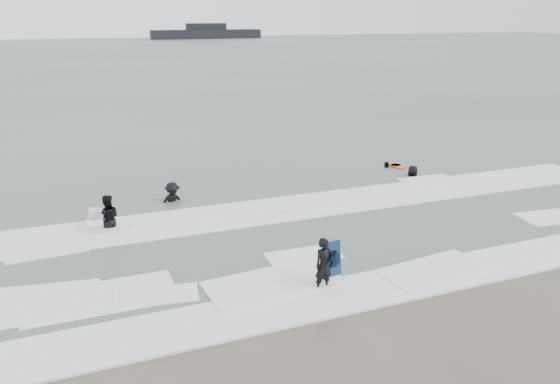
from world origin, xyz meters
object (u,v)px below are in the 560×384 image
object	(u,v)px
surfer_breaker	(173,203)
surfer_right_far	(413,177)
surfer_wading	(109,228)
surfer_right_near	(387,169)
surfer_centre	(323,290)
vessel_horizon	(206,33)

from	to	relation	value
surfer_breaker	surfer_right_far	distance (m)	10.74
surfer_wading	surfer_right_near	xyz separation A→B (m)	(12.93, 3.10, 0.00)
surfer_wading	surfer_breaker	world-z (taller)	surfer_wading
surfer_right_near	surfer_wading	bearing A→B (deg)	-32.03
surfer_wading	surfer_right_far	xyz separation A→B (m)	(13.27, 1.44, 0.00)
surfer_centre	vessel_horizon	distance (m)	151.18
surfer_centre	surfer_breaker	distance (m)	8.84
surfer_right_far	surfer_centre	bearing A→B (deg)	12.68
surfer_right_near	vessel_horizon	bearing A→B (deg)	-145.68
surfer_wading	surfer_right_near	world-z (taller)	surfer_wading
surfer_right_far	surfer_breaker	bearing A→B (deg)	-33.73
vessel_horizon	surfer_right_far	bearing A→B (deg)	-99.92
surfer_centre	surfer_breaker	world-z (taller)	surfer_breaker
surfer_right_near	surfer_right_far	distance (m)	1.69
surfer_centre	surfer_wading	distance (m)	8.35
surfer_wading	surfer_breaker	bearing A→B (deg)	-142.29
surfer_breaker	vessel_horizon	distance (m)	143.49
surfer_centre	surfer_breaker	bearing A→B (deg)	98.07
surfer_breaker	vessel_horizon	world-z (taller)	vessel_horizon
surfer_wading	surfer_right_near	size ratio (longest dim) A/B	1.16
surfer_wading	surfer_centre	bearing A→B (deg)	129.16
surfer_centre	vessel_horizon	bearing A→B (deg)	69.41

